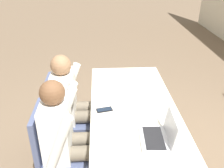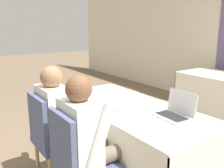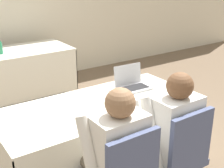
% 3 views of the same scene
% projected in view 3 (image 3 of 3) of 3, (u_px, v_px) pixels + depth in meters
% --- Properties ---
extents(conference_table_near, '(1.79, 0.80, 0.75)m').
position_uv_depth(conference_table_near, '(99.00, 122.00, 2.80)').
color(conference_table_near, silver).
rests_on(conference_table_near, ground_plane).
extents(conference_table_far, '(1.79, 0.80, 0.75)m').
position_uv_depth(conference_table_far, '(8.00, 64.00, 4.46)').
color(conference_table_far, silver).
rests_on(conference_table_far, ground_plane).
extents(laptop, '(0.32, 0.26, 0.22)m').
position_uv_depth(laptop, '(132.00, 84.00, 3.07)').
color(laptop, '#B7B7BC').
rests_on(laptop, conference_table_near).
extents(cell_phone, '(0.10, 0.16, 0.01)m').
position_uv_depth(cell_phone, '(121.00, 114.00, 2.54)').
color(cell_phone, black).
rests_on(cell_phone, conference_table_near).
extents(paper_beside_laptop, '(0.30, 0.35, 0.00)m').
position_uv_depth(paper_beside_laptop, '(148.00, 100.00, 2.80)').
color(paper_beside_laptop, white).
rests_on(paper_beside_laptop, conference_table_near).
extents(water_bottle, '(0.07, 0.07, 0.23)m').
position_uv_depth(water_bottle, '(0.00, 47.00, 4.25)').
color(water_bottle, '#288456').
rests_on(water_bottle, conference_table_far).
extents(chair_near_right, '(0.44, 0.44, 0.92)m').
position_uv_depth(chair_near_right, '(177.00, 155.00, 2.42)').
color(chair_near_right, tan).
rests_on(chair_near_right, ground_plane).
extents(person_checkered_shirt, '(0.50, 0.52, 1.18)m').
position_uv_depth(person_checkered_shirt, '(113.00, 153.00, 2.16)').
color(person_checkered_shirt, '#665B4C').
rests_on(person_checkered_shirt, ground_plane).
extents(person_white_shirt, '(0.50, 0.52, 1.18)m').
position_uv_depth(person_white_shirt, '(169.00, 131.00, 2.44)').
color(person_white_shirt, '#665B4C').
rests_on(person_white_shirt, ground_plane).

